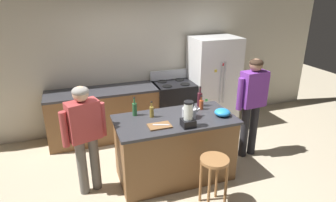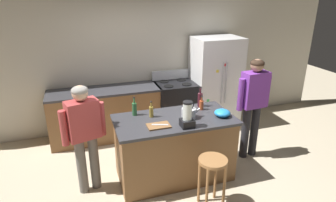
{
  "view_description": "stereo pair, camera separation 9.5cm",
  "coord_description": "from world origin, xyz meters",
  "px_view_note": "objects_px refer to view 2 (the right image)",
  "views": [
    {
      "loc": [
        -1.31,
        -3.44,
        2.64
      ],
      "look_at": [
        0.0,
        0.3,
        1.1
      ],
      "focal_mm": 30.97,
      "sensor_mm": 36.0,
      "label": 1
    },
    {
      "loc": [
        -1.22,
        -3.47,
        2.64
      ],
      "look_at": [
        0.0,
        0.3,
        1.1
      ],
      "focal_mm": 30.97,
      "sensor_mm": 36.0,
      "label": 2
    }
  ],
  "objects_px": {
    "bottle_wine": "(200,99)",
    "kitchen_island": "(174,148)",
    "stove_range": "(175,105)",
    "tea_kettle": "(189,113)",
    "refrigerator": "(215,82)",
    "cutting_board": "(159,126)",
    "blender_appliance": "(187,116)",
    "chef_knife": "(160,125)",
    "bottle_olive_oil": "(134,109)",
    "person_by_island_left": "(84,130)",
    "mixing_bowl": "(222,113)",
    "bottle_cooking_sauce": "(201,105)",
    "bottle_vinegar": "(151,111)",
    "person_by_sink_right": "(253,100)",
    "bar_stool": "(212,170)"
  },
  "relations": [
    {
      "from": "person_by_island_left",
      "to": "blender_appliance",
      "type": "height_order",
      "value": "person_by_island_left"
    },
    {
      "from": "chef_knife",
      "to": "mixing_bowl",
      "type": "bearing_deg",
      "value": 21.83
    },
    {
      "from": "bottle_olive_oil",
      "to": "cutting_board",
      "type": "relative_size",
      "value": 0.92
    },
    {
      "from": "bottle_cooking_sauce",
      "to": "bottle_vinegar",
      "type": "height_order",
      "value": "bottle_vinegar"
    },
    {
      "from": "blender_appliance",
      "to": "chef_knife",
      "type": "bearing_deg",
      "value": 160.84
    },
    {
      "from": "bottle_olive_oil",
      "to": "person_by_island_left",
      "type": "bearing_deg",
      "value": -163.41
    },
    {
      "from": "kitchen_island",
      "to": "cutting_board",
      "type": "relative_size",
      "value": 5.61
    },
    {
      "from": "refrigerator",
      "to": "blender_appliance",
      "type": "relative_size",
      "value": 5.08
    },
    {
      "from": "stove_range",
      "to": "tea_kettle",
      "type": "distance_m",
      "value": 1.69
    },
    {
      "from": "refrigerator",
      "to": "tea_kettle",
      "type": "height_order",
      "value": "refrigerator"
    },
    {
      "from": "bottle_vinegar",
      "to": "bottle_olive_oil",
      "type": "xyz_separation_m",
      "value": [
        -0.21,
        0.14,
        0.02
      ]
    },
    {
      "from": "kitchen_island",
      "to": "person_by_sink_right",
      "type": "height_order",
      "value": "person_by_sink_right"
    },
    {
      "from": "kitchen_island",
      "to": "chef_knife",
      "type": "relative_size",
      "value": 7.65
    },
    {
      "from": "bottle_wine",
      "to": "chef_knife",
      "type": "distance_m",
      "value": 0.92
    },
    {
      "from": "kitchen_island",
      "to": "tea_kettle",
      "type": "xyz_separation_m",
      "value": [
        0.2,
        -0.04,
        0.55
      ]
    },
    {
      "from": "person_by_island_left",
      "to": "bottle_cooking_sauce",
      "type": "distance_m",
      "value": 1.71
    },
    {
      "from": "bottle_wine",
      "to": "kitchen_island",
      "type": "bearing_deg",
      "value": -149.54
    },
    {
      "from": "tea_kettle",
      "to": "bottle_cooking_sauce",
      "type": "bearing_deg",
      "value": 36.87
    },
    {
      "from": "stove_range",
      "to": "bottle_olive_oil",
      "type": "height_order",
      "value": "bottle_olive_oil"
    },
    {
      "from": "bottle_olive_oil",
      "to": "cutting_board",
      "type": "bearing_deg",
      "value": -64.19
    },
    {
      "from": "person_by_sink_right",
      "to": "blender_appliance",
      "type": "bearing_deg",
      "value": -160.72
    },
    {
      "from": "kitchen_island",
      "to": "cutting_board",
      "type": "distance_m",
      "value": 0.59
    },
    {
      "from": "blender_appliance",
      "to": "bottle_olive_oil",
      "type": "height_order",
      "value": "blender_appliance"
    },
    {
      "from": "person_by_sink_right",
      "to": "bottle_wine",
      "type": "xyz_separation_m",
      "value": [
        -0.85,
        0.14,
        0.06
      ]
    },
    {
      "from": "bottle_olive_oil",
      "to": "chef_knife",
      "type": "height_order",
      "value": "bottle_olive_oil"
    },
    {
      "from": "stove_range",
      "to": "chef_knife",
      "type": "bearing_deg",
      "value": -115.3
    },
    {
      "from": "bar_stool",
      "to": "chef_knife",
      "type": "xyz_separation_m",
      "value": [
        -0.5,
        0.58,
        0.43
      ]
    },
    {
      "from": "bottle_wine",
      "to": "mixing_bowl",
      "type": "distance_m",
      "value": 0.47
    },
    {
      "from": "bottle_cooking_sauce",
      "to": "person_by_sink_right",
      "type": "bearing_deg",
      "value": -0.94
    },
    {
      "from": "bottle_cooking_sauce",
      "to": "tea_kettle",
      "type": "bearing_deg",
      "value": -143.13
    },
    {
      "from": "tea_kettle",
      "to": "stove_range",
      "type": "bearing_deg",
      "value": 77.57
    },
    {
      "from": "bottle_cooking_sauce",
      "to": "bottle_wine",
      "type": "distance_m",
      "value": 0.14
    },
    {
      "from": "chef_knife",
      "to": "bottle_olive_oil",
      "type": "bearing_deg",
      "value": 137.31
    },
    {
      "from": "stove_range",
      "to": "tea_kettle",
      "type": "relative_size",
      "value": 4.09
    },
    {
      "from": "refrigerator",
      "to": "bottle_vinegar",
      "type": "relative_size",
      "value": 7.56
    },
    {
      "from": "bottle_cooking_sauce",
      "to": "person_by_island_left",
      "type": "bearing_deg",
      "value": -176.5
    },
    {
      "from": "bottle_olive_oil",
      "to": "mixing_bowl",
      "type": "height_order",
      "value": "bottle_olive_oil"
    },
    {
      "from": "stove_range",
      "to": "cutting_board",
      "type": "xyz_separation_m",
      "value": [
        -0.82,
        -1.7,
        0.47
      ]
    },
    {
      "from": "bottle_vinegar",
      "to": "chef_knife",
      "type": "xyz_separation_m",
      "value": [
        0.03,
        -0.32,
        -0.06
      ]
    },
    {
      "from": "stove_range",
      "to": "blender_appliance",
      "type": "distance_m",
      "value": 1.97
    },
    {
      "from": "kitchen_island",
      "to": "bottle_cooking_sauce",
      "type": "bearing_deg",
      "value": 20.18
    },
    {
      "from": "refrigerator",
      "to": "mixing_bowl",
      "type": "relative_size",
      "value": 7.88
    },
    {
      "from": "bar_stool",
      "to": "bottle_vinegar",
      "type": "distance_m",
      "value": 1.16
    },
    {
      "from": "bottle_wine",
      "to": "chef_knife",
      "type": "height_order",
      "value": "bottle_wine"
    },
    {
      "from": "bottle_wine",
      "to": "cutting_board",
      "type": "distance_m",
      "value": 0.94
    },
    {
      "from": "bar_stool",
      "to": "blender_appliance",
      "type": "height_order",
      "value": "blender_appliance"
    },
    {
      "from": "bottle_cooking_sauce",
      "to": "bottle_wine",
      "type": "relative_size",
      "value": 0.68
    },
    {
      "from": "person_by_sink_right",
      "to": "bottle_olive_oil",
      "type": "xyz_separation_m",
      "value": [
        -1.88,
        0.12,
        0.04
      ]
    },
    {
      "from": "kitchen_island",
      "to": "bar_stool",
      "type": "xyz_separation_m",
      "value": [
        0.24,
        -0.76,
        0.06
      ]
    },
    {
      "from": "bottle_olive_oil",
      "to": "bottle_wine",
      "type": "bearing_deg",
      "value": 0.99
    }
  ]
}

